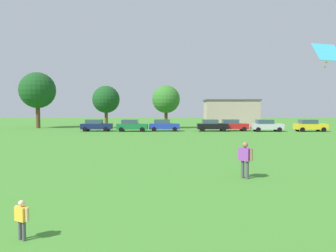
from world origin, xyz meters
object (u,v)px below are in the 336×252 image
Objects in this scene: child_kite_flyer at (22,216)px; parked_car_yellow_6 at (310,125)px; parked_car_navy_0 at (96,125)px; tree_center at (106,100)px; parked_car_black_3 at (212,125)px; tree_far_right at (166,99)px; kite at (327,53)px; parked_car_green_1 at (132,125)px; parked_car_red_4 at (232,125)px; parked_car_blue_2 at (164,125)px; parked_car_silver_5 at (266,125)px; adult_bystander at (245,157)px; tree_far_left at (37,90)px.

child_kite_flyer is 0.24× the size of parked_car_yellow_6.
tree_center is at bearing 89.94° from parked_car_navy_0.
parked_car_navy_0 is 1.00× the size of parked_car_black_3.
tree_far_right reaches higher than parked_car_yellow_6.
kite is 31.91m from parked_car_black_3.
kite is 33.93m from parked_car_green_1.
parked_car_green_1 and parked_car_red_4 have the same top height.
parked_car_green_1 is at bearing -125.09° from tree_far_right.
child_kite_flyer is 0.15× the size of tree_far_right.
parked_car_green_1 is 25.12m from parked_car_yellow_6.
tree_far_right is at bearing 88.09° from parked_car_blue_2.
parked_car_silver_5 is (24.14, -0.29, 0.00)m from parked_car_navy_0.
child_kite_flyer is 45.17m from parked_car_yellow_6.
tree_far_left is at bearing 171.74° from adult_bystander.
parked_car_blue_2 is 0.47× the size of tree_far_left.
adult_bystander is 0.25× the size of tree_center.
adult_bystander is 46.75m from tree_far_left.
child_kite_flyer is 0.24× the size of parked_car_red_4.
parked_car_blue_2 is at bearing -18.59° from tree_far_left.
parked_car_green_1 is 1.00× the size of parked_car_yellow_6.
tree_far_right is (4.75, 6.76, 3.84)m from parked_car_green_1.
parked_car_yellow_6 is (30.24, -0.27, 0.00)m from parked_car_navy_0.
kite is 48.41m from tree_far_left.
parked_car_silver_5 is 25.62m from tree_center.
parked_car_navy_0 is 1.00× the size of parked_car_red_4.
adult_bystander is 0.40× the size of parked_car_black_3.
adult_bystander is 0.40× the size of parked_car_blue_2.
tree_far_right is (9.87, -0.95, -0.00)m from tree_center.
parked_car_black_3 is (16.49, 0.17, 0.00)m from parked_car_navy_0.
parked_car_navy_0 is 0.62× the size of tree_far_right.
kite is 0.35× the size of parked_car_red_4.
parked_car_yellow_6 is 0.62× the size of tree_center.
parked_car_navy_0 is 5.13m from parked_car_green_1.
adult_bystander is 1.13× the size of kite.
parked_car_green_1 is 1.00× the size of parked_car_red_4.
child_kite_flyer is 39.33m from parked_car_blue_2.
adult_bystander is at bearing -99.35° from parked_car_red_4.
parked_car_blue_2 is 20.58m from parked_car_yellow_6.
child_kite_flyer is 10.28m from adult_bystander.
child_kite_flyer is 40.30m from parked_car_black_3.
parked_car_yellow_6 is at bearing -14.22° from tree_center.
parked_car_blue_2 is at bearing 179.40° from parked_car_black_3.
parked_car_silver_5 is (4.66, -0.93, 0.00)m from parked_car_red_4.
parked_car_navy_0 is 9.67m from parked_car_blue_2.
tree_center reaches higher than child_kite_flyer.
child_kite_flyer is at bearing -93.64° from tree_far_right.
parked_car_navy_0 is (-6.99, 38.99, 0.26)m from child_kite_flyer.
parked_car_yellow_6 is 21.78m from tree_far_right.
tree_far_right is (-6.62, 6.27, 3.84)m from parked_car_black_3.
tree_far_left is (-35.36, 7.57, 5.32)m from parked_car_silver_5.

